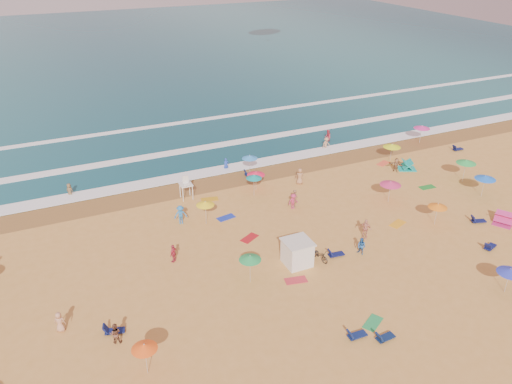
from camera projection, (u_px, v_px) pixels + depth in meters
name	position (u px, v px, depth m)	size (l,w,h in m)	color
ground	(294.00, 233.00, 44.23)	(220.00, 220.00, 0.00)	gold
ocean	(117.00, 52.00, 112.15)	(220.00, 140.00, 0.18)	#0C4756
wet_sand	(239.00, 177.00, 54.34)	(220.00, 220.00, 0.00)	olive
surf_foam	(212.00, 148.00, 61.42)	(200.00, 18.70, 0.05)	white
cabana	(297.00, 253.00, 39.73)	(2.00, 2.00, 2.00)	silver
cabana_roof	(298.00, 242.00, 39.24)	(2.20, 2.20, 0.12)	silver
bicycle	(319.00, 255.00, 40.42)	(0.66, 1.90, 1.00)	black
lifeguard_stand	(186.00, 189.00, 49.60)	(1.20, 1.20, 2.10)	white
beach_umbrellas	(321.00, 207.00, 44.24)	(52.34, 31.54, 0.80)	#DEF319
loungers	(367.00, 240.00, 42.90)	(45.46, 27.15, 0.34)	#0F164B
towels	(322.00, 238.00, 43.46)	(40.93, 23.91, 0.03)	#E64F1C
popup_tents	(451.00, 188.00, 50.82)	(2.83, 15.50, 1.20)	#C72C77
beachgoers	(270.00, 195.00, 49.07)	(42.00, 25.50, 2.11)	brown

